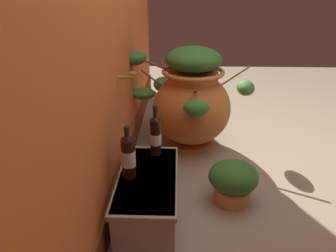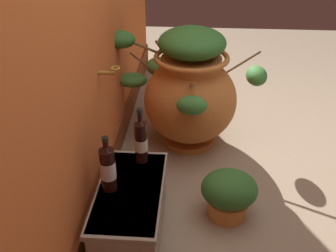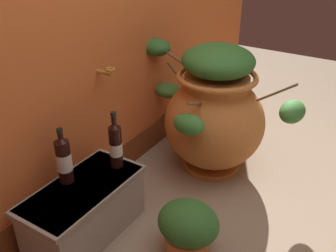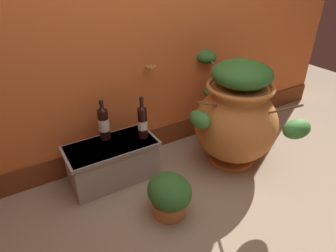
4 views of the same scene
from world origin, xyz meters
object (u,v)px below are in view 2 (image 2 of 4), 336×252
Objects in this scene: wine_bottle_middle at (141,140)px; potted_shrub at (229,193)px; wine_bottle_left at (108,167)px; terracotta_urn at (189,90)px.

potted_shrub is (-0.07, -0.52, -0.31)m from wine_bottle_middle.
wine_bottle_left is at bearing 152.24° from wine_bottle_middle.
wine_bottle_middle is at bearing 160.46° from terracotta_urn.
terracotta_urn is 3.62× the size of wine_bottle_left.
potted_shrub is at bearing -73.77° from wine_bottle_left.
wine_bottle_middle is at bearing -27.76° from wine_bottle_left.
wine_bottle_left is 0.94× the size of wine_bottle_middle.
terracotta_urn is 1.06m from wine_bottle_left.
terracotta_urn reaches higher than wine_bottle_left.
wine_bottle_left is (-0.99, 0.39, 0.03)m from terracotta_urn.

